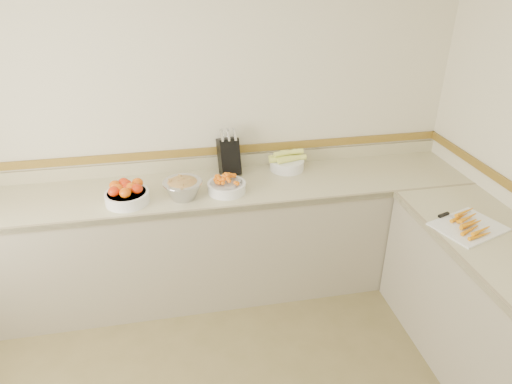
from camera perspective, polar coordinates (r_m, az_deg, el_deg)
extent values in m
plane|color=beige|center=(3.46, -7.86, 8.85)|extent=(4.00, 0.00, 4.00)
cube|color=#C4BC8E|center=(3.33, -7.00, 0.20)|extent=(4.00, 0.65, 0.04)
cube|color=#A09880|center=(3.55, -6.59, -6.24)|extent=(4.00, 0.63, 0.86)
cube|color=#978865|center=(3.05, -6.51, -2.49)|extent=(4.00, 0.02, 0.04)
cube|color=#C4BC8E|center=(3.58, -7.49, 3.49)|extent=(4.00, 0.02, 0.10)
cube|color=olive|center=(3.54, -7.58, 4.95)|extent=(4.00, 0.02, 0.06)
cube|color=black|center=(2.70, 27.53, -12.64)|extent=(0.02, 0.58, 0.06)
cylinder|color=silver|center=(2.74, 27.16, -13.93)|extent=(0.02, 0.50, 0.02)
cube|color=black|center=(3.46, -3.41, 4.45)|extent=(0.18, 0.20, 0.30)
cylinder|color=silver|center=(3.36, -4.24, 6.93)|extent=(0.02, 0.04, 0.08)
cylinder|color=silver|center=(3.37, -3.42, 6.99)|extent=(0.02, 0.04, 0.08)
cylinder|color=silver|center=(3.37, -2.60, 7.06)|extent=(0.02, 0.04, 0.08)
cylinder|color=silver|center=(3.39, -4.30, 7.11)|extent=(0.02, 0.04, 0.08)
cylinder|color=silver|center=(3.39, -3.49, 7.17)|extent=(0.02, 0.04, 0.08)
cylinder|color=silver|center=(3.40, -2.68, 7.23)|extent=(0.02, 0.04, 0.08)
cylinder|color=silver|center=(3.42, -4.36, 7.28)|extent=(0.02, 0.04, 0.08)
cylinder|color=silver|center=(3.42, -3.56, 7.34)|extent=(0.02, 0.04, 0.08)
cylinder|color=silver|center=(3.43, -2.75, 7.40)|extent=(0.02, 0.04, 0.08)
cylinder|color=white|center=(3.20, -15.80, -0.64)|extent=(0.30, 0.30, 0.08)
torus|color=white|center=(3.19, -15.87, -0.12)|extent=(0.30, 0.30, 0.01)
cylinder|color=white|center=(3.19, -15.87, -0.12)|extent=(0.26, 0.26, 0.01)
ellipsoid|color=red|center=(3.15, -17.34, 0.07)|extent=(0.08, 0.08, 0.07)
ellipsoid|color=#EE5A08|center=(3.11, -16.04, -0.10)|extent=(0.08, 0.08, 0.07)
ellipsoid|color=red|center=(3.14, -14.66, 0.39)|extent=(0.08, 0.08, 0.07)
ellipsoid|color=#EE5A08|center=(3.22, -17.21, 0.79)|extent=(0.08, 0.08, 0.07)
ellipsoid|color=red|center=(3.18, -15.95, 0.63)|extent=(0.08, 0.08, 0.07)
ellipsoid|color=#EE5A08|center=(3.22, -14.60, 1.11)|extent=(0.08, 0.08, 0.07)
ellipsoid|color=red|center=(3.24, -16.23, 1.11)|extent=(0.08, 0.08, 0.07)
ellipsoid|color=#EE5A08|center=(3.16, -15.35, 0.53)|extent=(0.08, 0.08, 0.07)
ellipsoid|color=red|center=(3.22, -15.91, 0.91)|extent=(0.08, 0.08, 0.07)
ellipsoid|color=#EE5A08|center=(3.17, -16.85, 0.35)|extent=(0.08, 0.08, 0.07)
cylinder|color=white|center=(3.23, -3.69, 0.60)|extent=(0.27, 0.27, 0.07)
torus|color=white|center=(3.22, -3.70, 1.06)|extent=(0.27, 0.27, 0.01)
cylinder|color=white|center=(3.22, -3.70, 1.06)|extent=(0.24, 0.24, 0.01)
sphere|color=orange|center=(3.18, -4.61, 1.60)|extent=(0.03, 0.03, 0.03)
sphere|color=orange|center=(3.15, -3.20, 1.26)|extent=(0.03, 0.03, 0.03)
sphere|color=orange|center=(3.24, -3.15, 2.05)|extent=(0.03, 0.03, 0.03)
sphere|color=orange|center=(3.18, -3.94, 1.68)|extent=(0.03, 0.03, 0.03)
sphere|color=orange|center=(3.23, -3.35, 2.12)|extent=(0.03, 0.03, 0.03)
sphere|color=orange|center=(3.23, -3.71, 2.25)|extent=(0.03, 0.03, 0.03)
sphere|color=orange|center=(3.13, -4.02, 0.76)|extent=(0.03, 0.03, 0.03)
sphere|color=orange|center=(3.14, -3.12, 1.05)|extent=(0.03, 0.03, 0.03)
sphere|color=orange|center=(3.23, -3.15, 2.01)|extent=(0.03, 0.03, 0.03)
sphere|color=orange|center=(3.23, -4.09, 2.12)|extent=(0.03, 0.03, 0.03)
sphere|color=orange|center=(3.14, -3.98, 1.07)|extent=(0.03, 0.03, 0.03)
sphere|color=orange|center=(3.14, -3.32, 1.09)|extent=(0.03, 0.03, 0.03)
sphere|color=orange|center=(3.18, -3.60, 2.14)|extent=(0.03, 0.03, 0.03)
sphere|color=orange|center=(3.14, -3.55, 1.15)|extent=(0.03, 0.03, 0.03)
sphere|color=orange|center=(3.21, -4.22, 2.09)|extent=(0.03, 0.03, 0.03)
sphere|color=orange|center=(3.25, -4.58, 2.06)|extent=(0.03, 0.03, 0.03)
sphere|color=orange|center=(3.19, -3.61, 1.89)|extent=(0.03, 0.03, 0.03)
sphere|color=orange|center=(3.19, -3.62, 2.11)|extent=(0.03, 0.03, 0.03)
sphere|color=orange|center=(3.19, -3.73, 2.09)|extent=(0.03, 0.03, 0.03)
sphere|color=orange|center=(3.28, -3.30, 2.19)|extent=(0.03, 0.03, 0.03)
sphere|color=orange|center=(3.18, -4.45, 1.48)|extent=(0.03, 0.03, 0.03)
sphere|color=orange|center=(3.19, -3.53, 2.03)|extent=(0.03, 0.03, 0.03)
sphere|color=orange|center=(3.16, -3.21, 1.48)|extent=(0.03, 0.03, 0.03)
sphere|color=orange|center=(3.20, -4.27, 1.90)|extent=(0.03, 0.03, 0.03)
sphere|color=orange|center=(3.16, -4.64, 1.17)|extent=(0.03, 0.03, 0.03)
sphere|color=orange|center=(3.25, -3.58, 2.16)|extent=(0.03, 0.03, 0.03)
sphere|color=orange|center=(3.19, -3.69, 2.09)|extent=(0.03, 0.03, 0.03)
sphere|color=orange|center=(3.14, -4.03, 0.93)|extent=(0.03, 0.03, 0.03)
sphere|color=orange|center=(3.15, -2.59, 1.17)|extent=(0.03, 0.03, 0.03)
sphere|color=orange|center=(3.20, -3.83, 2.10)|extent=(0.03, 0.03, 0.03)
sphere|color=orange|center=(3.21, -3.75, 2.01)|extent=(0.03, 0.03, 0.03)
sphere|color=orange|center=(3.17, -3.66, 1.82)|extent=(0.03, 0.03, 0.03)
sphere|color=orange|center=(3.17, -4.09, 1.55)|extent=(0.03, 0.03, 0.03)
sphere|color=orange|center=(3.18, -3.65, 1.75)|extent=(0.03, 0.03, 0.03)
sphere|color=orange|center=(3.13, -3.15, 0.84)|extent=(0.03, 0.03, 0.03)
sphere|color=orange|center=(3.18, -4.80, 1.58)|extent=(0.03, 0.03, 0.03)
cylinder|color=white|center=(3.57, 3.88, 3.46)|extent=(0.27, 0.27, 0.08)
torus|color=white|center=(3.56, 3.90, 3.96)|extent=(0.27, 0.27, 0.01)
cylinder|color=#F2FB68|center=(3.52, 3.07, 4.14)|extent=(0.18, 0.07, 0.04)
cylinder|color=#F2FB68|center=(3.51, 4.07, 4.06)|extent=(0.18, 0.09, 0.04)
cylinder|color=#F2FB68|center=(3.55, 4.87, 4.30)|extent=(0.18, 0.04, 0.04)
cylinder|color=#F2FB68|center=(3.57, 3.01, 4.49)|extent=(0.18, 0.07, 0.04)
cylinder|color=#F2FB68|center=(3.60, 4.22, 4.63)|extent=(0.18, 0.06, 0.04)
cylinder|color=#F2FB68|center=(3.53, 3.65, 4.90)|extent=(0.18, 0.08, 0.04)
cylinder|color=#F2FB68|center=(3.55, 4.52, 5.03)|extent=(0.18, 0.04, 0.04)
cylinder|color=#B2B2BA|center=(3.17, -9.11, 0.29)|extent=(0.27, 0.27, 0.13)
torus|color=#B2B2BA|center=(3.14, -9.18, 1.22)|extent=(0.27, 0.27, 0.01)
ellipsoid|color=red|center=(3.15, -9.17, 1.07)|extent=(0.22, 0.22, 0.07)
cube|color=red|center=(3.12, -8.34, 1.49)|extent=(0.02, 0.02, 0.02)
cube|color=#87D165|center=(3.16, -9.32, 1.50)|extent=(0.03, 0.03, 0.02)
cube|color=red|center=(3.13, -9.01, 1.44)|extent=(0.02, 0.02, 0.02)
cube|color=#87D165|center=(3.13, -10.74, 1.46)|extent=(0.02, 0.02, 0.02)
cube|color=red|center=(3.14, -9.14, 1.63)|extent=(0.02, 0.02, 0.02)
cube|color=#87D165|center=(3.17, -9.46, 1.77)|extent=(0.03, 0.03, 0.02)
cube|color=red|center=(3.16, -9.20, 1.45)|extent=(0.02, 0.02, 0.02)
cube|color=#87D165|center=(3.12, -9.58, 1.35)|extent=(0.02, 0.02, 0.02)
cube|color=red|center=(3.13, -8.95, 1.40)|extent=(0.03, 0.03, 0.02)
cube|color=#87D165|center=(3.07, -9.24, 0.83)|extent=(0.02, 0.02, 0.02)
cube|color=red|center=(3.13, -9.72, 1.28)|extent=(0.02, 0.02, 0.02)
cube|color=#87D165|center=(3.18, -9.53, 1.98)|extent=(0.02, 0.02, 0.02)
cube|color=red|center=(3.15, -9.52, 1.42)|extent=(0.02, 0.02, 0.02)
cube|color=#87D165|center=(3.14, -10.06, 1.27)|extent=(0.02, 0.02, 0.02)
cube|color=white|center=(3.11, 25.02, -3.96)|extent=(0.48, 0.43, 0.01)
cone|color=orange|center=(3.02, 26.39, -4.88)|extent=(0.16, 0.07, 0.02)
cone|color=orange|center=(3.03, 26.22, -4.32)|extent=(0.16, 0.07, 0.02)
cone|color=orange|center=(3.05, 25.89, -4.42)|extent=(0.16, 0.07, 0.02)
cone|color=orange|center=(3.07, 25.65, -4.20)|extent=(0.16, 0.07, 0.02)
cone|color=orange|center=(3.07, 25.49, -3.64)|extent=(0.16, 0.07, 0.02)
cone|color=orange|center=(3.10, 25.17, -3.76)|extent=(0.16, 0.07, 0.02)
cone|color=orange|center=(3.11, 24.94, -3.54)|extent=(0.16, 0.07, 0.02)
cone|color=orange|center=(3.12, 24.78, -2.99)|extent=(0.16, 0.07, 0.02)
cone|color=orange|center=(3.15, 24.48, -3.11)|extent=(0.16, 0.07, 0.02)
cone|color=orange|center=(3.16, 24.25, -2.90)|extent=(0.16, 0.07, 0.02)
cone|color=orange|center=(3.17, 24.10, -2.36)|extent=(0.16, 0.07, 0.02)
cube|color=silver|center=(3.22, 24.22, -2.48)|extent=(0.17, 0.08, 0.00)
cube|color=black|center=(3.16, 22.41, -2.65)|extent=(0.09, 0.05, 0.02)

